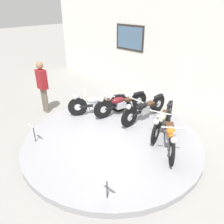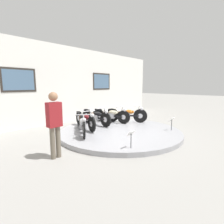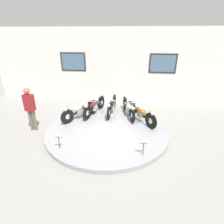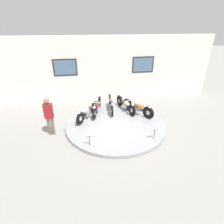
# 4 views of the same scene
# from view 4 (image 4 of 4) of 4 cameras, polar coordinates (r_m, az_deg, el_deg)

# --- Properties ---
(ground_plane) EXTENTS (60.00, 60.00, 0.00)m
(ground_plane) POSITION_cam_4_polar(r_m,az_deg,el_deg) (8.57, 1.21, -4.47)
(ground_plane) COLOR gray
(display_platform) EXTENTS (4.76, 4.76, 0.15)m
(display_platform) POSITION_cam_4_polar(r_m,az_deg,el_deg) (8.53, 1.22, -4.03)
(display_platform) COLOR #99999E
(display_platform) RESTS_ON ground_plane
(back_wall) EXTENTS (14.00, 0.22, 3.88)m
(back_wall) POSITION_cam_4_polar(r_m,az_deg,el_deg) (11.19, -2.25, 13.91)
(back_wall) COLOR white
(back_wall) RESTS_ON ground_plane
(motorcycle_silver) EXTENTS (1.15, 1.66, 0.78)m
(motorcycle_silver) POSITION_cam_4_polar(r_m,az_deg,el_deg) (8.80, -8.09, 0.08)
(motorcycle_silver) COLOR black
(motorcycle_silver) RESTS_ON display_platform
(motorcycle_maroon) EXTENTS (0.68, 1.91, 0.79)m
(motorcycle_maroon) POSITION_cam_4_polar(r_m,az_deg,el_deg) (9.28, -4.93, 1.78)
(motorcycle_maroon) COLOR black
(motorcycle_maroon) RESTS_ON display_platform
(motorcycle_black) EXTENTS (0.54, 1.99, 0.80)m
(motorcycle_black) POSITION_cam_4_polar(r_m,az_deg,el_deg) (9.54, -0.34, 2.65)
(motorcycle_black) COLOR black
(motorcycle_black) RESTS_ON display_platform
(motorcycle_cream) EXTENTS (0.69, 1.91, 0.79)m
(motorcycle_cream) POSITION_cam_4_polar(r_m,az_deg,el_deg) (9.52, 4.55, 2.45)
(motorcycle_cream) COLOR black
(motorcycle_cream) RESTS_ON display_platform
(motorcycle_orange) EXTENTS (1.18, 1.68, 0.80)m
(motorcycle_orange) POSITION_cam_4_polar(r_m,az_deg,el_deg) (9.20, 8.54, 1.42)
(motorcycle_orange) COLOR black
(motorcycle_orange) RESTS_ON display_platform
(info_placard_front_left) EXTENTS (0.26, 0.11, 0.51)m
(info_placard_front_left) POSITION_cam_4_polar(r_m,az_deg,el_deg) (6.89, -7.43, -8.26)
(info_placard_front_left) COLOR #333338
(info_placard_front_left) RESTS_ON display_platform
(info_placard_front_centre) EXTENTS (0.26, 0.11, 0.51)m
(info_placard_front_centre) POSITION_cam_4_polar(r_m,az_deg,el_deg) (7.41, 13.77, -6.09)
(info_placard_front_centre) COLOR #333338
(info_placard_front_centre) RESTS_ON display_platform
(visitor_standing) EXTENTS (0.36, 0.23, 1.76)m
(visitor_standing) POSITION_cam_4_polar(r_m,az_deg,el_deg) (7.90, -19.91, -0.78)
(visitor_standing) COLOR #6B6051
(visitor_standing) RESTS_ON ground_plane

